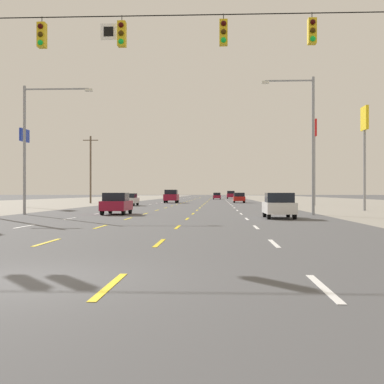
% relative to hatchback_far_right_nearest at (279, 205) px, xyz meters
% --- Properties ---
extents(ground_plane, '(572.00, 572.00, 0.00)m').
position_rel_hatchback_far_right_nearest_xyz_m(ground_plane, '(-7.24, 43.00, -0.78)').
color(ground_plane, '#4C4C4F').
extents(lot_apron_left, '(28.00, 440.00, 0.01)m').
position_rel_hatchback_far_right_nearest_xyz_m(lot_apron_left, '(-31.99, 43.00, -0.78)').
color(lot_apron_left, gray).
rests_on(lot_apron_left, ground).
extents(lot_apron_right, '(28.00, 440.00, 0.01)m').
position_rel_hatchback_far_right_nearest_xyz_m(lot_apron_right, '(17.51, 43.00, -0.78)').
color(lot_apron_right, gray).
rests_on(lot_apron_right, ground).
extents(lane_markings, '(10.64, 227.60, 0.01)m').
position_rel_hatchback_far_right_nearest_xyz_m(lane_markings, '(-7.24, 81.50, -0.78)').
color(lane_markings, white).
rests_on(lane_markings, ground).
extents(signal_span_wire, '(26.80, 0.53, 9.51)m').
position_rel_hatchback_far_right_nearest_xyz_m(signal_span_wire, '(-7.57, -12.71, 4.89)').
color(signal_span_wire, brown).
rests_on(signal_span_wire, ground).
extents(hatchback_far_right_nearest, '(1.72, 3.90, 1.54)m').
position_rel_hatchback_far_right_nearest_xyz_m(hatchback_far_right_nearest, '(0.00, 0.00, 0.00)').
color(hatchback_far_right_nearest, white).
rests_on(hatchback_far_right_nearest, ground).
extents(hatchback_inner_left_near, '(1.72, 3.90, 1.54)m').
position_rel_hatchback_far_right_nearest_xyz_m(hatchback_inner_left_near, '(-10.88, 5.13, 0.00)').
color(hatchback_inner_left_near, maroon).
rests_on(hatchback_inner_left_near, ground).
extents(sedan_far_left_mid, '(1.80, 4.50, 1.46)m').
position_rel_hatchback_far_right_nearest_xyz_m(sedan_far_left_mid, '(-14.15, 29.97, -0.03)').
color(sedan_far_left_mid, white).
rests_on(sedan_far_left_mid, ground).
extents(suv_inner_left_midfar, '(1.98, 4.90, 1.98)m').
position_rel_hatchback_far_right_nearest_xyz_m(suv_inner_left_midfar, '(-10.64, 47.26, 0.24)').
color(suv_inner_left_midfar, maroon).
rests_on(suv_inner_left_midfar, ground).
extents(hatchback_far_right_far, '(1.72, 3.90, 1.54)m').
position_rel_hatchback_far_right_nearest_xyz_m(hatchback_far_right_far, '(-0.42, 48.51, 0.00)').
color(hatchback_far_right_far, red).
rests_on(hatchback_far_right_far, ground).
extents(hatchback_far_left_farther, '(1.72, 3.90, 1.54)m').
position_rel_hatchback_far_right_nearest_xyz_m(hatchback_far_left_farther, '(-14.30, 84.07, 0.00)').
color(hatchback_far_left_farther, navy).
rests_on(hatchback_far_left_farther, ground).
extents(hatchback_inner_right_farthest, '(1.72, 3.90, 1.54)m').
position_rel_hatchback_far_right_nearest_xyz_m(hatchback_inner_right_farthest, '(-3.82, 86.52, 0.00)').
color(hatchback_inner_right_farthest, maroon).
rests_on(hatchback_inner_right_farthest, ground).
extents(suv_far_right_distant_a, '(1.98, 4.90, 1.98)m').
position_rel_hatchback_far_right_nearest_xyz_m(suv_far_right_distant_a, '(-0.35, 101.51, 0.24)').
color(suv_far_right_distant_a, maroon).
rests_on(suv_far_right_distant_a, ground).
extents(pole_sign_left_row_1, '(0.24, 2.42, 8.29)m').
position_rel_hatchback_far_right_nearest_xyz_m(pole_sign_left_row_1, '(-24.12, 22.92, 5.59)').
color(pole_sign_left_row_1, gray).
rests_on(pole_sign_left_row_1, ground).
extents(pole_sign_right_row_1, '(0.24, 1.76, 8.91)m').
position_rel_hatchback_far_right_nearest_xyz_m(pole_sign_right_row_1, '(8.84, 13.66, 5.87)').
color(pole_sign_right_row_1, gray).
rests_on(pole_sign_right_row_1, ground).
extents(pole_sign_right_row_2, '(0.24, 1.93, 10.42)m').
position_rel_hatchback_far_right_nearest_xyz_m(pole_sign_right_row_2, '(8.08, 32.81, 7.06)').
color(pole_sign_right_row_2, gray).
rests_on(pole_sign_right_row_2, ground).
extents(streetlight_left_row_0, '(4.97, 0.26, 9.14)m').
position_rel_hatchback_far_right_nearest_xyz_m(streetlight_left_row_0, '(-16.81, 4.75, 4.64)').
color(streetlight_left_row_0, gray).
rests_on(streetlight_left_row_0, ground).
extents(streetlight_right_row_0, '(3.67, 0.26, 9.56)m').
position_rel_hatchback_far_right_nearest_xyz_m(streetlight_right_row_0, '(2.56, 4.75, 4.71)').
color(streetlight_right_row_0, gray).
rests_on(streetlight_right_row_0, ground).
extents(utility_pole_left_row_1, '(2.20, 0.26, 9.69)m').
position_rel_hatchback_far_right_nearest_xyz_m(utility_pole_left_row_1, '(-21.94, 43.17, 4.26)').
color(utility_pole_left_row_1, brown).
rests_on(utility_pole_left_row_1, ground).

